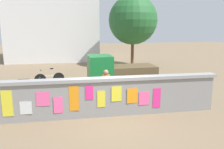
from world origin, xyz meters
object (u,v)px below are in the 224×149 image
(auto_rickshaw_truck, at_px, (118,73))
(motorcycle, at_px, (27,86))
(bicycle_far, at_px, (175,94))
(tree_roadside, at_px, (133,20))
(bicycle_near, at_px, (50,78))
(person_walking, at_px, (106,85))

(auto_rickshaw_truck, xyz_separation_m, motorcycle, (-4.62, -0.40, -0.44))
(bicycle_far, xyz_separation_m, tree_roadside, (0.56, 9.55, 3.47))
(auto_rickshaw_truck, distance_m, bicycle_far, 3.36)
(bicycle_near, bearing_deg, person_walking, -59.68)
(person_walking, distance_m, tree_roadside, 10.90)
(person_walking, bearing_deg, bicycle_far, 5.06)
(motorcycle, distance_m, bicycle_near, 2.26)
(person_walking, bearing_deg, bicycle_near, 120.32)
(bicycle_near, xyz_separation_m, person_walking, (2.65, -4.53, 0.62))
(bicycle_near, height_order, tree_roadside, tree_roadside)
(bicycle_near, distance_m, tree_roadside, 9.01)
(auto_rickshaw_truck, xyz_separation_m, bicycle_near, (-3.75, 1.69, -0.54))
(motorcycle, xyz_separation_m, bicycle_near, (0.87, 2.09, -0.10))
(motorcycle, relative_size, bicycle_far, 1.11)
(auto_rickshaw_truck, bearing_deg, bicycle_near, 155.79)
(person_walking, bearing_deg, auto_rickshaw_truck, 68.92)
(motorcycle, bearing_deg, person_walking, -34.77)
(bicycle_far, xyz_separation_m, person_walking, (-3.20, -0.28, 0.62))
(auto_rickshaw_truck, xyz_separation_m, tree_roadside, (2.66, 6.98, 2.93))
(motorcycle, height_order, tree_roadside, tree_roadside)
(auto_rickshaw_truck, height_order, bicycle_near, auto_rickshaw_truck)
(auto_rickshaw_truck, xyz_separation_m, bicycle_far, (2.10, -2.56, -0.54))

